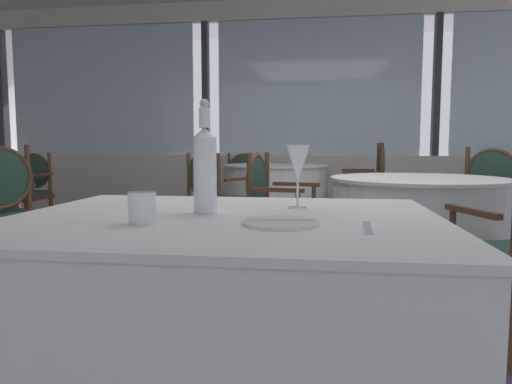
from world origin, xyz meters
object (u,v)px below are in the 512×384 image
object	(u,v)px
side_plate	(280,223)
dining_chair_3_1	(212,192)
water_bottle	(205,167)
dining_chair_0_1	(484,197)
dining_chair_1_2	(27,187)
wine_glass	(298,164)
dining_chair_0_2	(274,205)
water_tumbler	(142,207)
dining_chair_3_2	(369,181)
dining_chair_3_0	(246,180)

from	to	relation	value
side_plate	dining_chair_3_1	bearing A→B (deg)	106.34
water_bottle	dining_chair_0_1	bearing A→B (deg)	56.70
dining_chair_1_2	dining_chair_3_1	xyz separation A→B (m)	(2.10, -0.25, -0.01)
wine_glass	dining_chair_0_2	distance (m)	1.89
dining_chair_0_2	dining_chair_1_2	xyz separation A→B (m)	(-2.79, 1.22, -0.01)
water_bottle	water_tumbler	size ratio (longest dim) A/B	4.19
dining_chair_0_1	water_tumbler	bearing A→B (deg)	8.35
side_plate	dining_chair_3_2	distance (m)	4.03
dining_chair_3_0	dining_chair_3_2	world-z (taller)	dining_chair_3_2
water_tumbler	dining_chair_0_1	world-z (taller)	dining_chair_0_1
water_tumbler	dining_chair_3_2	distance (m)	4.13
side_plate	water_bottle	world-z (taller)	water_bottle
water_bottle	water_tumbler	xyz separation A→B (m)	(-0.12, -0.20, -0.10)
water_bottle	dining_chair_3_2	distance (m)	3.91
water_bottle	dining_chair_0_2	world-z (taller)	water_bottle
dining_chair_0_1	dining_chair_3_1	size ratio (longest dim) A/B	1.06
wine_glass	dining_chair_0_1	xyz separation A→B (m)	(1.39, 2.39, -0.35)
water_bottle	dining_chair_1_2	world-z (taller)	water_bottle
water_bottle	dining_chair_3_0	size ratio (longest dim) A/B	0.39
dining_chair_1_2	dining_chair_3_2	xyz separation A→B (m)	(3.66, 0.59, 0.05)
side_plate	dining_chair_3_0	bearing A→B (deg)	100.03
water_tumbler	dining_chair_0_2	world-z (taller)	dining_chair_0_2
water_bottle	dining_chair_0_2	bearing A→B (deg)	89.49
wine_glass	dining_chair_0_2	bearing A→B (deg)	98.03
wine_glass	dining_chair_1_2	xyz separation A→B (m)	(-3.05, 3.06, -0.38)
side_plate	wine_glass	distance (m)	0.36
water_bottle	wine_glass	xyz separation A→B (m)	(0.28, 0.14, 0.01)
water_bottle	wine_glass	world-z (taller)	water_bottle
dining_chair_3_2	side_plate	bearing A→B (deg)	82.47
dining_chair_0_2	dining_chair_0_1	bearing A→B (deg)	30.08
water_tumbler	dining_chair_0_2	xyz separation A→B (m)	(0.14, 2.18, -0.26)
water_bottle	dining_chair_0_2	xyz separation A→B (m)	(0.02, 1.98, -0.36)
dining_chair_1_2	dining_chair_3_1	world-z (taller)	dining_chair_3_1
wine_glass	dining_chair_0_2	xyz separation A→B (m)	(-0.26, 1.83, -0.37)
dining_chair_0_1	dining_chair_3_2	size ratio (longest dim) A/B	0.96
dining_chair_3_1	dining_chair_0_2	bearing A→B (deg)	-113.14
water_tumbler	dining_chair_3_0	bearing A→B (deg)	95.78
water_bottle	dining_chair_1_2	xyz separation A→B (m)	(-2.77, 3.20, -0.37)
dining_chair_0_1	dining_chair_3_1	world-z (taller)	dining_chair_0_1
dining_chair_0_2	dining_chair_3_2	distance (m)	2.02
side_plate	dining_chair_0_1	size ratio (longest dim) A/B	0.21
water_bottle	wine_glass	distance (m)	0.31
dining_chair_0_2	dining_chair_3_1	xyz separation A→B (m)	(-0.69, 0.98, -0.01)
wine_glass	side_plate	bearing A→B (deg)	-95.11
water_bottle	wine_glass	bearing A→B (deg)	27.54
water_tumbler	dining_chair_3_0	distance (m)	4.96
water_tumbler	dining_chair_0_1	distance (m)	3.27
side_plate	dining_chair_3_1	distance (m)	3.28
side_plate	water_bottle	bearing A→B (deg)	143.53
dining_chair_1_2	side_plate	bearing A→B (deg)	44.75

